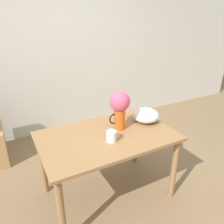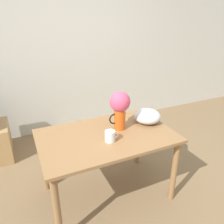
{
  "view_description": "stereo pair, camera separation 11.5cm",
  "coord_description": "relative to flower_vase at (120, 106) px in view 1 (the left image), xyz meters",
  "views": [
    {
      "loc": [
        -0.93,
        -1.45,
        1.79
      ],
      "look_at": [
        -0.01,
        0.27,
        0.94
      ],
      "focal_mm": 35.0,
      "sensor_mm": 36.0,
      "label": 1
    },
    {
      "loc": [
        -0.83,
        -1.5,
        1.79
      ],
      "look_at": [
        -0.01,
        0.27,
        0.94
      ],
      "focal_mm": 35.0,
      "sensor_mm": 36.0,
      "label": 2
    }
  ],
  "objects": [
    {
      "name": "wall_back",
      "position": [
        -0.07,
        1.69,
        0.31
      ],
      "size": [
        8.0,
        0.05,
        2.6
      ],
      "color": "silver",
      "rests_on": "ground_plane"
    },
    {
      "name": "ground_plane",
      "position": [
        -0.07,
        -0.27,
        -0.99
      ],
      "size": [
        12.0,
        12.0,
        0.0
      ],
      "primitive_type": "plane",
      "color": "#7F6647"
    },
    {
      "name": "white_bowl",
      "position": [
        0.34,
        0.01,
        -0.18
      ],
      "size": [
        0.29,
        0.29,
        0.15
      ],
      "color": "silver",
      "rests_on": "table"
    },
    {
      "name": "table",
      "position": [
        -0.17,
        -0.06,
        -0.35
      ],
      "size": [
        1.3,
        0.83,
        0.74
      ],
      "color": "olive",
      "rests_on": "ground_plane"
    },
    {
      "name": "flower_vase",
      "position": [
        0.0,
        0.0,
        0.0
      ],
      "size": [
        0.22,
        0.2,
        0.4
      ],
      "color": "#E05619",
      "rests_on": "table"
    },
    {
      "name": "coffee_mug",
      "position": [
        -0.18,
        -0.18,
        -0.2
      ],
      "size": [
        0.13,
        0.1,
        0.1
      ],
      "color": "white",
      "rests_on": "table"
    }
  ]
}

